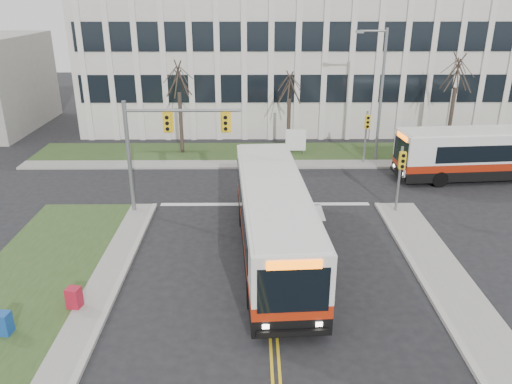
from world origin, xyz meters
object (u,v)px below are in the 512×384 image
object	(u,v)px
streetlight	(379,89)
newspaper_box_red	(74,299)
bus_main	(273,221)
bus_cross	(491,155)
newspaper_box_blue	(4,325)
directory_sign	(296,140)

from	to	relation	value
streetlight	newspaper_box_red	xyz separation A→B (m)	(-15.57, -18.21, -4.72)
streetlight	bus_main	xyz separation A→B (m)	(-7.82, -13.93, -3.48)
bus_cross	newspaper_box_blue	world-z (taller)	bus_cross
bus_cross	newspaper_box_blue	xyz separation A→B (m)	(-24.20, -16.01, -1.14)
directory_sign	newspaper_box_red	size ratio (longest dim) A/B	2.11
directory_sign	newspaper_box_red	world-z (taller)	directory_sign
streetlight	directory_sign	xyz separation A→B (m)	(-5.53, 1.30, -4.02)
bus_main	newspaper_box_red	xyz separation A→B (m)	(-7.75, -4.28, -1.24)
directory_sign	bus_main	distance (m)	15.41
bus_main	newspaper_box_red	size ratio (longest dim) A/B	13.57
streetlight	directory_sign	world-z (taller)	streetlight
newspaper_box_red	bus_main	bearing A→B (deg)	41.22
streetlight	bus_main	size ratio (longest dim) A/B	0.71
bus_main	newspaper_box_blue	bearing A→B (deg)	-152.48
directory_sign	bus_cross	world-z (taller)	bus_cross
bus_main	newspaper_box_red	bearing A→B (deg)	-154.63
directory_sign	bus_cross	size ratio (longest dim) A/B	0.17
streetlight	newspaper_box_red	size ratio (longest dim) A/B	9.68
bus_cross	newspaper_box_red	xyz separation A→B (m)	(-22.23, -14.44, -1.14)
streetlight	bus_main	world-z (taller)	streetlight
directory_sign	bus_main	world-z (taller)	bus_main
bus_main	newspaper_box_blue	size ratio (longest dim) A/B	13.57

